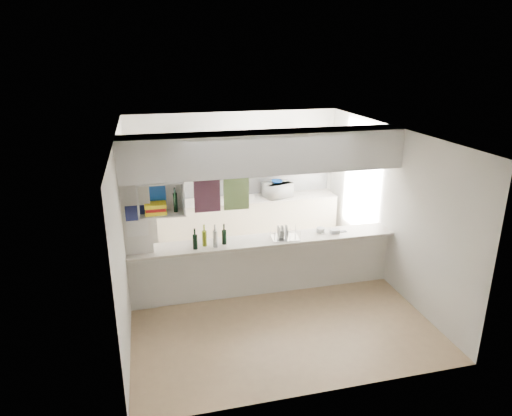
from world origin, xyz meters
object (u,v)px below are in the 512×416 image
object	(u,v)px
bowl	(277,182)
wine_bottles	(210,239)
microwave	(278,190)
dish_rack	(285,233)

from	to	relation	value
bowl	wine_bottles	xyz separation A→B (m)	(-1.66, -2.10, -0.20)
bowl	wine_bottles	size ratio (longest dim) A/B	0.42
microwave	dish_rack	xyz separation A→B (m)	(-0.49, -2.09, -0.06)
bowl	microwave	bearing A→B (deg)	42.33
bowl	dish_rack	size ratio (longest dim) A/B	0.49
microwave	dish_rack	bearing A→B (deg)	59.36
microwave	dish_rack	world-z (taller)	microwave
dish_rack	wine_bottles	world-z (taller)	wine_bottles
dish_rack	wine_bottles	xyz separation A→B (m)	(-1.19, -0.03, 0.04)
microwave	wine_bottles	size ratio (longest dim) A/B	1.04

